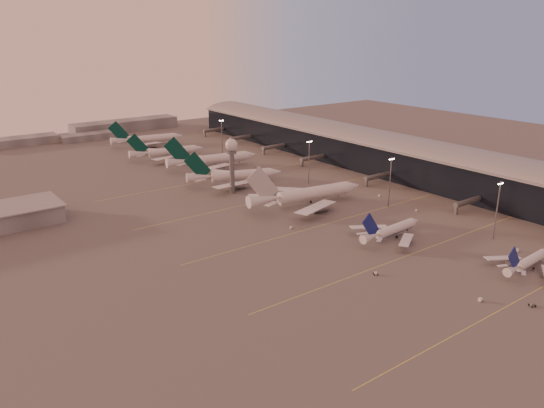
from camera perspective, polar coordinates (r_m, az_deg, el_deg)
ground at (r=197.30m, az=13.80°, el=-7.43°), size 700.00×700.00×0.00m
taxiway_markings at (r=252.41m, az=8.47°, el=-1.29°), size 180.00×185.25×0.02m
terminal at (r=339.95m, az=11.45°, el=5.52°), size 57.00×362.00×23.04m
radar_tower at (r=279.42m, az=-4.37°, el=5.27°), size 6.40×6.40×31.10m
mast_a at (r=237.62m, az=23.07°, el=-0.36°), size 3.60×0.56×25.00m
mast_b at (r=265.35m, az=12.59°, el=2.56°), size 3.60×0.56×25.00m
mast_c at (r=299.43m, az=4.00°, el=4.75°), size 3.60×0.56×25.00m
mast_d at (r=369.60m, az=-5.42°, el=7.33°), size 3.60×0.56×25.00m
distant_horizon at (r=465.07m, az=-18.45°, el=7.52°), size 165.00×37.50×9.00m
narrowbody_near at (r=216.01m, az=25.84°, el=-5.75°), size 32.78×26.12×12.80m
narrowbody_mid at (r=228.16m, az=12.73°, el=-2.91°), size 38.13×30.38×14.89m
widebody_white at (r=265.02m, az=3.78°, el=0.75°), size 65.44×52.09×23.10m
greentail_a at (r=301.26m, az=-3.98°, el=2.84°), size 53.55×42.51×20.27m
greentail_b at (r=338.35m, az=-6.35°, el=4.56°), size 60.75×48.70×22.18m
greentail_c at (r=368.12m, az=-11.19°, el=5.36°), size 52.03×41.73×18.98m
greentail_d at (r=412.96m, az=-13.20°, el=6.66°), size 55.11×44.16×20.14m
gsv_truck_a at (r=186.92m, az=21.62°, el=-9.35°), size 6.16×2.64×2.42m
gsv_tug_near at (r=190.33m, az=26.21°, el=-9.72°), size 3.56×4.35×1.08m
gsv_catering_a at (r=231.50m, az=24.95°, el=-4.15°), size 5.68×3.30×4.38m
gsv_tug_mid at (r=195.21m, az=11.08°, el=-7.35°), size 3.96×3.45×0.97m
gsv_truck_b at (r=265.27m, az=15.28°, el=-0.53°), size 5.59×3.55×2.12m
gsv_truck_c at (r=234.14m, az=2.09°, el=-2.39°), size 5.66×3.75×2.15m
gsv_catering_b at (r=283.53m, az=11.51°, el=1.19°), size 5.39×3.10×4.16m
gsv_tug_far at (r=271.74m, az=0.93°, el=0.48°), size 4.51×4.27×1.11m
gsv_tug_hangar at (r=334.98m, az=-1.59°, el=3.93°), size 3.77×2.77×0.97m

